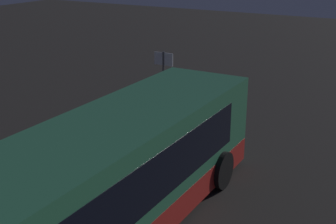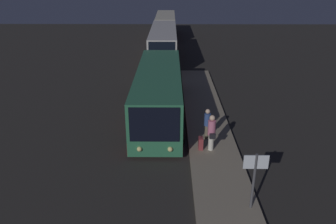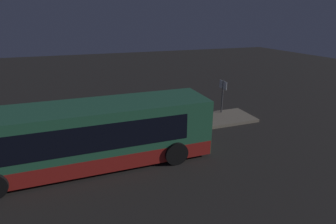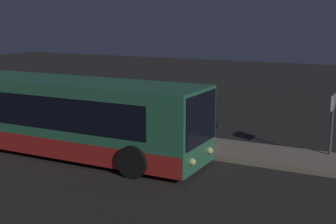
{
  "view_description": "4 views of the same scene",
  "coord_description": "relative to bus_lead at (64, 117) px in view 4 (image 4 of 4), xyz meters",
  "views": [
    {
      "loc": [
        -7.98,
        -5.94,
        6.43
      ],
      "look_at": [
        3.37,
        0.56,
        1.86
      ],
      "focal_mm": 50.0,
      "sensor_mm": 36.0,
      "label": 1
    },
    {
      "loc": [
        18.17,
        0.68,
        8.15
      ],
      "look_at": [
        3.37,
        0.56,
        1.86
      ],
      "focal_mm": 35.0,
      "sensor_mm": 36.0,
      "label": 2
    },
    {
      "loc": [
        -0.84,
        -11.15,
        6.34
      ],
      "look_at": [
        3.37,
        0.56,
        1.86
      ],
      "focal_mm": 28.0,
      "sensor_mm": 36.0,
      "label": 3
    },
    {
      "loc": [
        10.69,
        -13.6,
        5.09
      ],
      "look_at": [
        3.37,
        0.56,
        1.86
      ],
      "focal_mm": 50.0,
      "sensor_mm": 36.0,
      "label": 4
    }
  ],
  "objects": [
    {
      "name": "sign_post",
      "position": [
        9.16,
        3.7,
        0.27
      ],
      "size": [
        0.1,
        0.87,
        2.25
      ],
      "color": "#4C4C51",
      "rests_on": "platform"
    },
    {
      "name": "passenger_waiting",
      "position": [
        3.69,
        2.61,
        -0.32
      ],
      "size": [
        0.4,
        0.4,
        1.64
      ],
      "rotation": [
        0.0,
        0.0,
        1.8
      ],
      "color": "#6B604C",
      "rests_on": "platform"
    },
    {
      "name": "ground",
      "position": [
        0.76,
        0.04,
        -1.41
      ],
      "size": [
        80.0,
        80.0,
        0.0
      ],
      "primitive_type": "plane",
      "color": "#2B2826"
    },
    {
      "name": "platform",
      "position": [
        0.76,
        2.85,
        -1.31
      ],
      "size": [
        20.0,
        2.41,
        0.19
      ],
      "color": "gray",
      "rests_on": "ground"
    },
    {
      "name": "passenger_boarding",
      "position": [
        4.89,
        2.69,
        -0.23
      ],
      "size": [
        0.57,
        0.4,
        1.83
      ],
      "rotation": [
        0.0,
        0.0,
        -1.5
      ],
      "color": "silver",
      "rests_on": "platform"
    },
    {
      "name": "bus_lead",
      "position": [
        0.0,
        0.0,
        0.0
      ],
      "size": [
        11.32,
        2.9,
        2.82
      ],
      "color": "#2D704C",
      "rests_on": "ground"
    },
    {
      "name": "suitcase",
      "position": [
        4.79,
        2.21,
        -0.92
      ],
      "size": [
        0.38,
        0.22,
        0.84
      ],
      "color": "maroon",
      "rests_on": "platform"
    }
  ]
}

